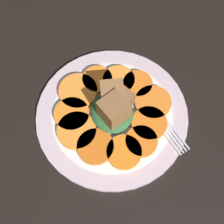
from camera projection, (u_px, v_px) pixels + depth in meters
table_slab at (112, 118)px, 63.67cm from camera, size 120.00×120.00×2.00cm
plate at (112, 115)px, 62.28cm from camera, size 30.25×30.25×1.05cm
carrot_slice_0 at (122, 153)px, 58.05cm from camera, size 6.66×6.66×1.05cm
carrot_slice_1 at (141, 141)px, 58.94cm from camera, size 6.16×6.16×1.05cm
carrot_slice_2 at (149, 123)px, 60.39cm from camera, size 6.94×6.94×1.05cm
carrot_slice_3 at (154, 104)px, 62.01cm from camera, size 7.30×7.30×1.05cm
carrot_slice_4 at (138, 84)px, 63.86cm from camera, size 6.08×6.08×1.05cm
carrot_slice_5 at (119, 80)px, 64.22cm from camera, size 6.61×6.61×1.05cm
carrot_slice_6 at (97, 79)px, 64.28cm from camera, size 6.17×6.17×1.05cm
carrot_slice_7 at (78, 91)px, 63.19cm from camera, size 7.90×7.90×1.05cm
carrot_slice_8 at (72, 114)px, 61.17cm from camera, size 7.01×7.01×1.05cm
carrot_slice_9 at (77, 131)px, 59.80cm from camera, size 7.63×7.63×1.05cm
carrot_slice_10 at (95, 147)px, 58.52cm from camera, size 7.00×7.00×1.05cm
center_pile at (114, 106)px, 58.99cm from camera, size 9.18×8.58×7.15cm
fork at (155, 114)px, 61.52cm from camera, size 19.32×7.57×0.40cm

